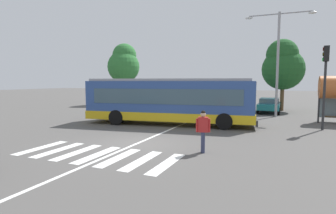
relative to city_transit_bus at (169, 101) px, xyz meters
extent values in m
plane|color=#514F4C|center=(0.82, -5.82, -1.59)|extent=(160.00, 160.00, 0.00)
cylinder|color=black|center=(3.51, 1.68, -1.09)|extent=(1.03, 0.44, 1.00)
cylinder|color=black|center=(3.84, -0.64, -1.09)|extent=(1.03, 0.44, 1.00)
cylinder|color=black|center=(-3.44, 0.70, -1.09)|extent=(1.03, 0.44, 1.00)
cylinder|color=black|center=(-3.11, -1.62, -1.09)|extent=(1.03, 0.44, 1.00)
cube|color=#2D4C8E|center=(-0.02, 0.00, 0.04)|extent=(11.21, 4.05, 2.55)
cube|color=gold|center=(-0.02, 0.00, -0.96)|extent=(11.32, 4.09, 0.55)
cube|color=#3D5666|center=(-0.02, 0.00, 0.34)|extent=(9.91, 3.92, 0.96)
cube|color=#3D5666|center=(5.41, 0.76, 0.24)|extent=(0.35, 2.23, 1.63)
cube|color=black|center=(5.41, 0.76, 1.13)|extent=(0.33, 1.93, 0.28)
cube|color=#99999E|center=(-0.02, 0.00, 1.39)|extent=(10.75, 3.79, 0.16)
cube|color=#28282B|center=(5.52, 0.78, -1.16)|extent=(0.47, 2.54, 0.36)
cylinder|color=#333856|center=(4.08, -6.17, -1.16)|extent=(0.16, 0.16, 0.85)
cylinder|color=#333856|center=(4.12, -6.29, -1.16)|extent=(0.16, 0.16, 0.85)
cube|color=#B22323|center=(4.10, -6.23, -0.44)|extent=(0.46, 0.37, 0.60)
cylinder|color=#B22323|center=(3.87, -6.30, -0.47)|extent=(0.10, 0.10, 0.55)
cylinder|color=#B22323|center=(4.32, -6.15, -0.47)|extent=(0.10, 0.10, 0.55)
sphere|color=tan|center=(4.10, -6.23, -0.03)|extent=(0.22, 0.22, 0.22)
sphere|color=black|center=(4.10, -6.23, 0.04)|extent=(0.19, 0.19, 0.19)
cylinder|color=black|center=(-8.23, 10.53, -1.27)|extent=(0.21, 0.64, 0.64)
cylinder|color=black|center=(-6.55, 10.51, -1.27)|extent=(0.21, 0.64, 0.64)
cylinder|color=black|center=(-8.25, 7.74, -1.27)|extent=(0.21, 0.64, 0.64)
cylinder|color=black|center=(-6.58, 7.72, -1.27)|extent=(0.21, 0.64, 0.64)
cube|color=#C6B793|center=(-7.40, 9.13, -0.95)|extent=(1.86, 4.52, 0.52)
cube|color=#3D5666|center=(-7.40, 9.04, -0.47)|extent=(1.62, 2.17, 0.44)
cube|color=#C6B793|center=(-7.40, 9.04, -0.28)|extent=(1.55, 1.99, 0.09)
cylinder|color=black|center=(-5.78, 11.08, -1.27)|extent=(0.21, 0.64, 0.64)
cylinder|color=black|center=(-4.11, 11.05, -1.27)|extent=(0.21, 0.64, 0.64)
cylinder|color=black|center=(-5.83, 8.29, -1.27)|extent=(0.21, 0.64, 0.64)
cylinder|color=black|center=(-4.16, 8.26, -1.27)|extent=(0.21, 0.64, 0.64)
cube|color=#B7BABF|center=(-4.97, 9.67, -0.95)|extent=(1.90, 4.53, 0.52)
cube|color=#3D5666|center=(-4.97, 9.58, -0.47)|extent=(1.64, 2.19, 0.44)
cube|color=#B7BABF|center=(-4.97, 9.58, -0.28)|extent=(1.57, 2.01, 0.09)
cylinder|color=black|center=(-3.06, 10.70, -1.27)|extent=(0.23, 0.65, 0.64)
cylinder|color=black|center=(-1.39, 10.77, -1.27)|extent=(0.23, 0.65, 0.64)
cylinder|color=black|center=(-2.95, 7.92, -1.27)|extent=(0.23, 0.65, 0.64)
cylinder|color=black|center=(-1.27, 7.99, -1.27)|extent=(0.23, 0.65, 0.64)
cube|color=white|center=(-2.17, 9.35, -0.95)|extent=(2.00, 4.57, 0.52)
cube|color=#3D5666|center=(-2.16, 9.26, -0.47)|extent=(1.69, 2.22, 0.44)
cube|color=white|center=(-2.16, 9.26, -0.28)|extent=(1.61, 2.04, 0.09)
cylinder|color=black|center=(-0.33, 11.21, -1.27)|extent=(0.20, 0.64, 0.64)
cylinder|color=black|center=(1.34, 11.22, -1.27)|extent=(0.20, 0.64, 0.64)
cylinder|color=black|center=(-0.32, 8.42, -1.27)|extent=(0.20, 0.64, 0.64)
cylinder|color=black|center=(1.36, 8.43, -1.27)|extent=(0.20, 0.64, 0.64)
cube|color=#234293|center=(0.51, 9.82, -0.95)|extent=(1.85, 4.51, 0.52)
cube|color=#3D5666|center=(0.51, 9.73, -0.47)|extent=(1.61, 2.17, 0.44)
cube|color=#234293|center=(0.51, 9.73, -0.28)|extent=(1.54, 1.99, 0.09)
cylinder|color=black|center=(2.62, 11.17, -1.27)|extent=(0.21, 0.64, 0.64)
cylinder|color=black|center=(4.29, 11.14, -1.27)|extent=(0.21, 0.64, 0.64)
cylinder|color=black|center=(2.56, 8.38, -1.27)|extent=(0.21, 0.64, 0.64)
cylinder|color=black|center=(4.24, 8.35, -1.27)|extent=(0.21, 0.64, 0.64)
cube|color=#38383D|center=(3.43, 9.76, -0.95)|extent=(1.91, 4.53, 0.52)
cube|color=#3D5666|center=(3.42, 9.67, -0.47)|extent=(1.64, 2.19, 0.44)
cube|color=#38383D|center=(3.42, 9.67, -0.28)|extent=(1.57, 2.01, 0.09)
cylinder|color=black|center=(5.05, 11.24, -1.27)|extent=(0.21, 0.64, 0.64)
cylinder|color=black|center=(6.72, 11.23, -1.27)|extent=(0.21, 0.64, 0.64)
cylinder|color=black|center=(5.02, 8.45, -1.27)|extent=(0.21, 0.64, 0.64)
cylinder|color=black|center=(6.70, 8.44, -1.27)|extent=(0.21, 0.64, 0.64)
cube|color=#196B70|center=(5.87, 9.84, -0.95)|extent=(1.86, 4.51, 0.52)
cube|color=#3D5666|center=(5.87, 9.75, -0.47)|extent=(1.62, 2.17, 0.44)
cube|color=#196B70|center=(5.87, 9.75, -0.28)|extent=(1.54, 1.99, 0.09)
cylinder|color=#28282B|center=(9.24, 1.54, 0.43)|extent=(0.14, 0.14, 4.03)
cube|color=black|center=(9.24, 1.54, 2.89)|extent=(0.28, 0.32, 0.90)
cylinder|color=#410907|center=(9.07, 1.54, 3.16)|extent=(0.04, 0.20, 0.20)
cylinder|color=#463707|center=(9.07, 1.54, 2.86)|extent=(0.04, 0.20, 0.20)
cylinder|color=green|center=(9.07, 1.54, 2.56)|extent=(0.04, 0.20, 0.20)
cylinder|color=#28282B|center=(9.35, 4.78, -0.44)|extent=(0.12, 0.12, 2.30)
cylinder|color=#939399|center=(6.52, 7.02, 2.59)|extent=(0.20, 0.20, 8.35)
cylinder|color=#939399|center=(7.68, 7.02, 6.61)|extent=(2.32, 0.10, 0.10)
ellipsoid|color=silver|center=(8.85, 7.02, 6.48)|extent=(0.60, 0.32, 0.20)
cylinder|color=#939399|center=(5.36, 7.02, 6.61)|extent=(2.32, 0.10, 0.10)
ellipsoid|color=silver|center=(4.20, 7.02, 6.48)|extent=(0.60, 0.32, 0.20)
cylinder|color=brown|center=(-11.50, 12.69, 0.07)|extent=(0.36, 0.36, 3.31)
sphere|color=#2D7033|center=(-11.50, 12.69, 3.11)|extent=(3.97, 3.97, 3.97)
sphere|color=#2D7033|center=(-11.49, 12.93, 4.51)|extent=(2.98, 2.98, 2.98)
cylinder|color=brown|center=(6.92, 12.21, -0.26)|extent=(0.36, 0.36, 2.65)
sphere|color=#1E5123|center=(6.92, 12.21, 2.46)|extent=(3.99, 3.99, 3.99)
sphere|color=#1E5123|center=(6.80, 12.06, 3.85)|extent=(2.99, 2.99, 2.99)
cube|color=silver|center=(-2.61, -8.19, -1.58)|extent=(0.45, 2.67, 0.01)
cube|color=silver|center=(-1.62, -8.19, -1.58)|extent=(0.45, 2.67, 0.01)
cube|color=silver|center=(-0.63, -8.19, -1.58)|extent=(0.45, 2.67, 0.01)
cube|color=silver|center=(0.37, -8.19, -1.58)|extent=(0.45, 2.67, 0.01)
cube|color=silver|center=(1.36, -8.19, -1.58)|extent=(0.45, 2.67, 0.01)
cube|color=silver|center=(2.35, -8.19, -1.58)|extent=(0.45, 2.67, 0.01)
cube|color=silver|center=(3.34, -8.19, -1.58)|extent=(0.45, 2.67, 0.01)
cube|color=silver|center=(0.84, -3.82, -1.58)|extent=(0.16, 24.00, 0.01)
camera|label=1|loc=(7.02, -16.77, 1.30)|focal=29.14mm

